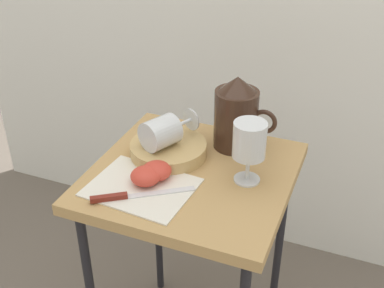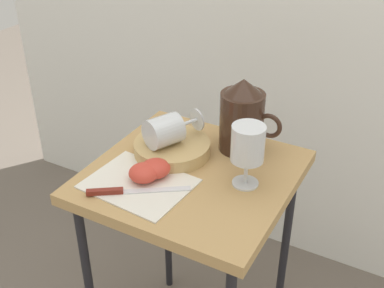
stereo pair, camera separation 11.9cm
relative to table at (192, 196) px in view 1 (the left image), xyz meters
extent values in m
cube|color=white|center=(0.00, 0.63, 0.30)|extent=(2.40, 0.03, 1.82)
cube|color=tan|center=(0.00, 0.00, 0.06)|extent=(0.49, 0.49, 0.03)
cylinder|color=black|center=(-0.21, 0.20, -0.28)|extent=(0.02, 0.02, 0.66)
cylinder|color=black|center=(0.21, 0.20, -0.28)|extent=(0.02, 0.02, 0.66)
cube|color=silver|center=(-0.09, -0.11, 0.08)|extent=(0.26, 0.21, 0.00)
cylinder|color=tan|center=(-0.09, 0.05, 0.09)|extent=(0.20, 0.20, 0.03)
cylinder|color=#382319|center=(0.06, 0.16, 0.16)|extent=(0.12, 0.12, 0.16)
cylinder|color=orange|center=(0.06, 0.16, 0.12)|extent=(0.11, 0.11, 0.09)
cone|color=#382319|center=(0.06, 0.16, 0.26)|extent=(0.10, 0.10, 0.04)
torus|color=#382319|center=(0.14, 0.16, 0.16)|extent=(0.07, 0.01, 0.07)
cylinder|color=silver|center=(0.14, 0.01, 0.08)|extent=(0.06, 0.06, 0.00)
cylinder|color=silver|center=(0.14, 0.01, 0.11)|extent=(0.01, 0.01, 0.06)
cylinder|color=silver|center=(0.14, 0.01, 0.19)|extent=(0.08, 0.08, 0.09)
cylinder|color=orange|center=(0.14, 0.01, 0.17)|extent=(0.07, 0.07, 0.04)
cylinder|color=silver|center=(-0.10, 0.03, 0.15)|extent=(0.11, 0.11, 0.08)
cylinder|color=silver|center=(-0.07, 0.09, 0.15)|extent=(0.04, 0.06, 0.01)
cylinder|color=silver|center=(-0.05, 0.12, 0.15)|extent=(0.06, 0.03, 0.06)
ellipsoid|color=#CC3D2D|center=(-0.07, -0.06, 0.10)|extent=(0.07, 0.07, 0.04)
ellipsoid|color=#CC3D2D|center=(-0.08, -0.09, 0.10)|extent=(0.07, 0.07, 0.04)
cube|color=silver|center=(-0.03, -0.11, 0.08)|extent=(0.14, 0.10, 0.00)
cube|color=maroon|center=(-0.13, -0.18, 0.09)|extent=(0.08, 0.06, 0.01)
camera|label=1|loc=(0.38, -0.94, 0.77)|focal=46.18mm
camera|label=2|loc=(0.49, -0.89, 0.77)|focal=46.18mm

